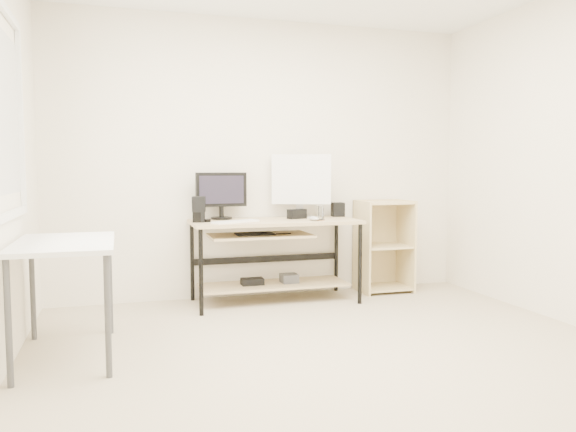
# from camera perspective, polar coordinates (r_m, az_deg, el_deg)

# --- Properties ---
(room) EXTENTS (4.01, 4.01, 2.62)m
(room) POSITION_cam_1_polar(r_m,az_deg,el_deg) (3.45, 3.66, 6.64)
(room) COLOR #BDAE91
(room) RESTS_ON ground
(desk) EXTENTS (1.50, 0.65, 0.75)m
(desk) POSITION_cam_1_polar(r_m,az_deg,el_deg) (5.07, -1.63, -2.79)
(desk) COLOR tan
(desk) RESTS_ON ground
(side_table) EXTENTS (0.60, 1.00, 0.75)m
(side_table) POSITION_cam_1_polar(r_m,az_deg,el_deg) (3.84, -21.74, -3.56)
(side_table) COLOR white
(side_table) RESTS_ON ground
(shelf_unit) EXTENTS (0.50, 0.40, 0.90)m
(shelf_unit) POSITION_cam_1_polar(r_m,az_deg,el_deg) (5.65, 9.54, -2.96)
(shelf_unit) COLOR beige
(shelf_unit) RESTS_ON ground
(black_monitor) EXTENTS (0.47, 0.19, 0.43)m
(black_monitor) POSITION_cam_1_polar(r_m,az_deg,el_deg) (5.14, -6.79, 2.38)
(black_monitor) COLOR black
(black_monitor) RESTS_ON desk
(white_imac) EXTENTS (0.54, 0.25, 0.60)m
(white_imac) POSITION_cam_1_polar(r_m,az_deg,el_deg) (5.28, 1.37, 3.57)
(white_imac) COLOR silver
(white_imac) RESTS_ON desk
(keyboard) EXTENTS (0.44, 0.28, 0.01)m
(keyboard) POSITION_cam_1_polar(r_m,az_deg,el_deg) (4.83, -5.35, -0.57)
(keyboard) COLOR white
(keyboard) RESTS_ON desk
(mouse) EXTENTS (0.10, 0.13, 0.04)m
(mouse) POSITION_cam_1_polar(r_m,az_deg,el_deg) (4.97, 2.65, -0.26)
(mouse) COLOR #BCBCC1
(mouse) RESTS_ON desk
(center_speaker) EXTENTS (0.19, 0.13, 0.09)m
(center_speaker) POSITION_cam_1_polar(r_m,az_deg,el_deg) (5.17, 0.91, 0.21)
(center_speaker) COLOR black
(center_speaker) RESTS_ON desk
(speaker_left) EXTENTS (0.13, 0.13, 0.22)m
(speaker_left) POSITION_cam_1_polar(r_m,az_deg,el_deg) (4.89, -9.05, 0.74)
(speaker_left) COLOR black
(speaker_left) RESTS_ON desk
(speaker_right) EXTENTS (0.12, 0.12, 0.13)m
(speaker_right) POSITION_cam_1_polar(r_m,az_deg,el_deg) (5.44, 5.08, 0.66)
(speaker_right) COLOR black
(speaker_right) RESTS_ON desk
(audio_controller) EXTENTS (0.08, 0.06, 0.14)m
(audio_controller) POSITION_cam_1_polar(r_m,az_deg,el_deg) (4.86, -9.25, 0.17)
(audio_controller) COLOR black
(audio_controller) RESTS_ON desk
(volume_puck) EXTENTS (0.08, 0.08, 0.03)m
(volume_puck) POSITION_cam_1_polar(r_m,az_deg,el_deg) (4.89, -8.22, -0.46)
(volume_puck) COLOR black
(volume_puck) RESTS_ON desk
(smartphone) EXTENTS (0.09, 0.12, 0.01)m
(smartphone) POSITION_cam_1_polar(r_m,az_deg,el_deg) (5.07, 3.10, -0.34)
(smartphone) COLOR black
(smartphone) RESTS_ON desk
(coaster) EXTENTS (0.11, 0.11, 0.01)m
(coaster) POSITION_cam_1_polar(r_m,az_deg,el_deg) (5.00, 3.29, -0.43)
(coaster) COLOR #A06C48
(coaster) RESTS_ON desk
(drinking_glass) EXTENTS (0.08, 0.08, 0.13)m
(drinking_glass) POSITION_cam_1_polar(r_m,az_deg,el_deg) (4.99, 3.30, 0.33)
(drinking_glass) COLOR white
(drinking_glass) RESTS_ON coaster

